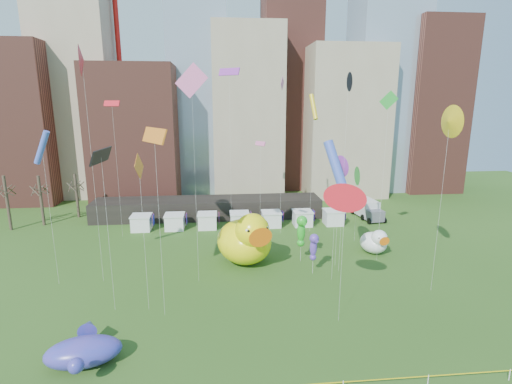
{
  "coord_description": "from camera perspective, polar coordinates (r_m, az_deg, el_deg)",
  "views": [
    {
      "loc": [
        -1.95,
        -21.53,
        19.05
      ],
      "look_at": [
        0.95,
        8.63,
        12.0
      ],
      "focal_mm": 27.0,
      "sensor_mm": 36.0,
      "label": 1
    }
  ],
  "objects": [
    {
      "name": "kite_13",
      "position": [
        40.62,
        11.89,
        3.35
      ],
      "size": [
        2.89,
        3.4,
        15.34
      ],
      "color": "silver",
      "rests_on": "ground"
    },
    {
      "name": "kite_12",
      "position": [
        40.99,
        26.78,
        9.29
      ],
      "size": [
        0.78,
        3.1,
        18.86
      ],
      "color": "silver",
      "rests_on": "ground"
    },
    {
      "name": "vendor_tents",
      "position": [
        60.34,
        -2.43,
        -4.22
      ],
      "size": [
        33.24,
        2.8,
        2.4
      ],
      "color": "white",
      "rests_on": "ground"
    },
    {
      "name": "small_duck",
      "position": [
        52.27,
        17.16,
        -7.04
      ],
      "size": [
        3.91,
        4.75,
        3.43
      ],
      "rotation": [
        0.0,
        0.0,
        0.19
      ],
      "color": "white",
      "rests_on": "ground"
    },
    {
      "name": "kite_4",
      "position": [
        55.79,
        8.53,
        12.33
      ],
      "size": [
        1.14,
        2.21,
        20.28
      ],
      "color": "silver",
      "rests_on": "ground"
    },
    {
      "name": "kite_8",
      "position": [
        56.71,
        -20.58,
        11.99
      ],
      "size": [
        2.41,
        1.4,
        19.33
      ],
      "color": "silver",
      "rests_on": "ground"
    },
    {
      "name": "whale_inflatable",
      "position": [
        33.51,
        -24.15,
        -20.54
      ],
      "size": [
        5.92,
        7.1,
        2.43
      ],
      "rotation": [
        0.0,
        0.0,
        0.18
      ],
      "color": "#513A9E",
      "rests_on": "ground"
    },
    {
      "name": "box_truck",
      "position": [
        67.82,
        16.07,
        -2.36
      ],
      "size": [
        3.53,
        7.46,
        3.06
      ],
      "rotation": [
        0.0,
        0.0,
        0.12
      ],
      "color": "silver",
      "rests_on": "ground"
    },
    {
      "name": "kite_3",
      "position": [
        46.88,
        19.02,
        11.94
      ],
      "size": [
        2.16,
        0.25,
        20.4
      ],
      "color": "silver",
      "rests_on": "ground"
    },
    {
      "name": "skyline",
      "position": [
        82.74,
        -2.67,
        14.74
      ],
      "size": [
        101.0,
        23.0,
        68.0
      ],
      "color": "brown",
      "rests_on": "ground"
    },
    {
      "name": "kite_7",
      "position": [
        55.11,
        -4.0,
        17.18
      ],
      "size": [
        2.92,
        2.35,
        23.67
      ],
      "color": "silver",
      "rests_on": "ground"
    },
    {
      "name": "seahorse_purple",
      "position": [
        44.05,
        8.54,
        -7.77
      ],
      "size": [
        1.17,
        1.41,
        4.79
      ],
      "rotation": [
        0.0,
        0.0,
        0.1
      ],
      "color": "silver",
      "rests_on": "ground"
    },
    {
      "name": "kite_15",
      "position": [
        44.43,
        12.31,
        3.72
      ],
      "size": [
        0.68,
        2.45,
        13.27
      ],
      "color": "silver",
      "rests_on": "ground"
    },
    {
      "name": "kite_2",
      "position": [
        42.47,
        13.53,
        15.51
      ],
      "size": [
        1.21,
        1.83,
        22.15
      ],
      "color": "silver",
      "rests_on": "ground"
    },
    {
      "name": "pavilion",
      "position": [
        65.92,
        -7.08,
        -2.35
      ],
      "size": [
        38.0,
        6.0,
        3.2
      ],
      "primitive_type": "cube",
      "color": "black",
      "rests_on": "ground"
    },
    {
      "name": "kite_6",
      "position": [
        34.91,
        -16.91,
        3.2
      ],
      "size": [
        0.33,
        2.37,
        14.86
      ],
      "color": "silver",
      "rests_on": "ground"
    },
    {
      "name": "kite_9",
      "position": [
        39.47,
        -9.52,
        15.5
      ],
      "size": [
        3.31,
        0.87,
        22.85
      ],
      "color": "silver",
      "rests_on": "ground"
    },
    {
      "name": "kite_5",
      "position": [
        43.81,
        -29.15,
        5.76
      ],
      "size": [
        2.1,
        1.03,
        16.44
      ],
      "color": "silver",
      "rests_on": "ground"
    },
    {
      "name": "kite_10",
      "position": [
        35.68,
        -21.97,
        4.92
      ],
      "size": [
        0.87,
        4.16,
        15.23
      ],
      "color": "silver",
      "rests_on": "ground"
    },
    {
      "name": "kite_1",
      "position": [
        54.55,
        3.91,
        14.78
      ],
      "size": [
        0.77,
        1.83,
        22.63
      ],
      "color": "silver",
      "rests_on": "ground"
    },
    {
      "name": "kite_0",
      "position": [
        42.44,
        -24.37,
        17.33
      ],
      "size": [
        1.15,
        2.95,
        24.5
      ],
      "color": "silver",
      "rests_on": "ground"
    },
    {
      "name": "kite_17",
      "position": [
        45.63,
        0.64,
        6.89
      ],
      "size": [
        1.18,
        1.56,
        14.63
      ],
      "color": "silver",
      "rests_on": "ground"
    },
    {
      "name": "bare_trees",
      "position": [
        69.83,
        -29.17,
        -1.03
      ],
      "size": [
        8.44,
        6.44,
        8.5
      ],
      "color": "#382B21",
      "rests_on": "ground"
    },
    {
      "name": "kite_16",
      "position": [
        32.8,
        13.05,
        -0.83
      ],
      "size": [
        2.2,
        1.63,
        12.58
      ],
      "color": "silver",
      "rests_on": "ground"
    },
    {
      "name": "big_duck",
      "position": [
        46.4,
        -1.51,
        -7.01
      ],
      "size": [
        8.57,
        9.64,
        6.75
      ],
      "rotation": [
        0.0,
        0.0,
        0.35
      ],
      "color": "#FAED0C",
      "rests_on": "ground"
    },
    {
      "name": "seahorse_green",
      "position": [
        46.94,
        6.75,
        -5.39
      ],
      "size": [
        1.45,
        1.75,
        5.86
      ],
      "rotation": [
        0.0,
        0.0,
        0.12
      ],
      "color": "silver",
      "rests_on": "ground"
    },
    {
      "name": "kite_14",
      "position": [
        33.17,
        -14.84,
        8.0
      ],
      "size": [
        2.63,
        3.8,
        17.03
      ],
      "color": "silver",
      "rests_on": "ground"
    },
    {
      "name": "kite_11",
      "position": [
        54.15,
        14.91,
        2.32
      ],
      "size": [
        0.68,
        2.55,
        10.61
      ],
      "color": "silver",
      "rests_on": "ground"
    }
  ]
}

